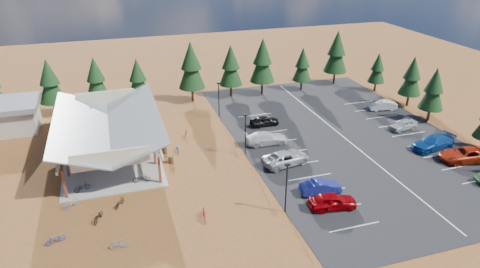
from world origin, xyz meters
TOP-DOWN VIEW (x-y plane):
  - ground at (0.00, 0.00)m, footprint 140.00×140.00m
  - asphalt_lot at (18.50, 3.00)m, footprint 27.00×44.00m
  - concrete_pad at (-10.00, 7.00)m, footprint 10.60×18.60m
  - bike_pavilion at (-10.00, 7.00)m, footprint 11.65×19.40m
  - lamp_post_0 at (5.00, -10.00)m, footprint 0.50×0.25m
  - lamp_post_1 at (5.00, 2.00)m, footprint 0.50×0.25m
  - lamp_post_2 at (5.00, 14.00)m, footprint 0.50×0.25m
  - trash_bin_0 at (-3.68, 2.55)m, footprint 0.60×0.60m
  - trash_bin_1 at (-4.05, 5.26)m, footprint 0.60×0.60m
  - pine_1 at (-17.22, 21.87)m, footprint 3.53×3.53m
  - pine_2 at (-11.10, 22.12)m, footprint 3.40×3.40m
  - pine_3 at (-5.27, 21.26)m, footprint 3.20×3.20m
  - pine_4 at (2.71, 21.34)m, footprint 4.01×4.01m
  - pine_5 at (8.97, 21.57)m, footprint 3.60×3.60m
  - pine_6 at (14.05, 21.14)m, footprint 3.94×3.94m
  - pine_7 at (20.97, 21.11)m, footprint 3.08×3.08m
  - pine_8 at (27.78, 22.43)m, footprint 3.96×3.96m
  - pine_11 at (32.35, 3.99)m, footprint 3.30×3.30m
  - pine_12 at (33.32, 9.81)m, footprint 3.28×3.28m
  - pine_13 at (32.45, 17.10)m, footprint 2.76×2.76m
  - bike_0 at (-13.15, -0.65)m, footprint 1.69×1.04m
  - bike_1 at (-12.26, 4.72)m, footprint 1.92×0.87m
  - bike_2 at (-13.56, 7.10)m, footprint 1.70×0.67m
  - bike_3 at (-11.04, 13.69)m, footprint 1.49×0.49m
  - bike_4 at (-7.28, -0.80)m, footprint 1.87×0.85m
  - bike_5 at (-7.54, 6.43)m, footprint 1.86×0.69m
  - bike_6 at (-7.45, 8.76)m, footprint 1.76×0.67m
  - bike_7 at (-6.80, 11.71)m, footprint 1.57×0.76m
  - bike_8 at (-11.65, -6.20)m, footprint 1.27×1.83m
  - bike_9 at (-14.06, -3.29)m, footprint 1.69×1.37m
  - bike_10 at (-15.11, -8.38)m, footprint 1.70×1.10m
  - bike_11 at (-2.47, -8.83)m, footprint 0.71×1.87m
  - bike_12 at (-9.73, -4.48)m, footprint 1.36×1.68m
  - bike_13 at (-10.04, -10.68)m, footprint 1.64×0.57m
  - bike_14 at (-2.49, 5.10)m, footprint 0.66×1.72m
  - bike_15 at (-0.77, 8.88)m, footprint 0.97×1.66m
  - bike_16 at (-4.59, 4.36)m, footprint 1.61×0.76m
  - car_0 at (9.47, -10.79)m, footprint 4.77×2.48m
  - car_1 at (9.60, -8.10)m, footprint 4.28×1.71m
  - car_2 at (8.61, -1.55)m, footprint 5.90×3.59m
  - car_3 at (8.32, 3.90)m, footprint 5.42×2.49m
  - car_4 at (10.08, 9.22)m, footprint 4.04×1.82m
  - car_6 at (28.38, -7.00)m, footprint 6.12×3.64m
  - car_7 at (27.01, -3.34)m, footprint 5.85×2.97m
  - car_8 at (27.14, 2.52)m, footprint 4.15×2.19m
  - car_9 at (28.68, 9.41)m, footprint 4.32×2.20m

SIDE VIEW (x-z plane):
  - ground at x=0.00m, z-range 0.00..0.00m
  - asphalt_lot at x=18.50m, z-range 0.00..0.04m
  - concrete_pad at x=-10.00m, z-range 0.00..0.10m
  - bike_16 at x=-4.59m, z-range 0.00..0.82m
  - bike_10 at x=-15.11m, z-range 0.00..0.84m
  - bike_12 at x=-9.73m, z-range 0.00..0.86m
  - bike_14 at x=-2.49m, z-range 0.00..0.89m
  - trash_bin_0 at x=-3.68m, z-range 0.00..0.90m
  - trash_bin_1 at x=-4.05m, z-range 0.00..0.90m
  - bike_8 at x=-11.65m, z-range 0.00..0.91m
  - bike_15 at x=-0.77m, z-range 0.00..0.96m
  - bike_13 at x=-10.04m, z-range 0.00..0.97m
  - bike_9 at x=-14.06m, z-range 0.00..1.03m
  - bike_0 at x=-13.15m, z-range 0.10..0.94m
  - bike_2 at x=-13.56m, z-range 0.10..0.98m
  - bike_3 at x=-11.04m, z-range 0.10..0.98m
  - bike_11 at x=-2.47m, z-range 0.00..1.09m
  - bike_7 at x=-6.80m, z-range 0.10..1.01m
  - bike_6 at x=-7.45m, z-range 0.10..1.01m
  - bike_4 at x=-7.28m, z-range 0.10..1.05m
  - bike_5 at x=-7.54m, z-range 0.10..1.19m
  - bike_1 at x=-12.26m, z-range 0.10..1.21m
  - car_8 at x=27.14m, z-range 0.04..1.39m
  - car_4 at x=10.08m, z-range 0.04..1.39m
  - car_9 at x=28.68m, z-range 0.04..1.40m
  - car_1 at x=9.60m, z-range 0.04..1.42m
  - car_2 at x=8.61m, z-range 0.04..1.57m
  - car_3 at x=8.32m, z-range 0.04..1.58m
  - car_0 at x=9.47m, z-range 0.04..1.59m
  - car_6 at x=28.38m, z-range 0.04..1.63m
  - car_7 at x=27.01m, z-range 0.04..1.67m
  - lamp_post_0 at x=5.00m, z-range 0.41..5.55m
  - lamp_post_1 at x=5.00m, z-range 0.41..5.55m
  - lamp_post_2 at x=5.00m, z-range 0.41..5.55m
  - bike_pavilion at x=-10.00m, z-range 1.34..6.31m
  - pine_13 at x=32.45m, z-range 0.70..7.13m
  - pine_7 at x=20.97m, z-range 0.79..7.96m
  - pine_3 at x=-5.27m, z-range 0.82..8.28m
  - pine_12 at x=33.32m, z-range 0.84..8.49m
  - pine_11 at x=32.35m, z-range 0.85..8.53m
  - pine_2 at x=-11.10m, z-range 0.88..8.80m
  - pine_1 at x=-17.22m, z-range 0.91..9.14m
  - pine_5 at x=8.97m, z-range 0.93..9.31m
  - pine_6 at x=14.05m, z-range 1.02..10.19m
  - pine_8 at x=27.78m, z-range 1.02..10.25m
  - pine_4 at x=2.71m, z-range 1.04..10.37m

